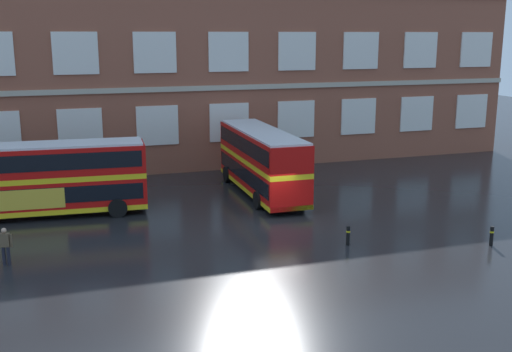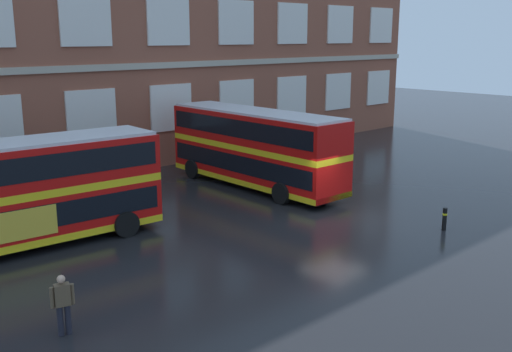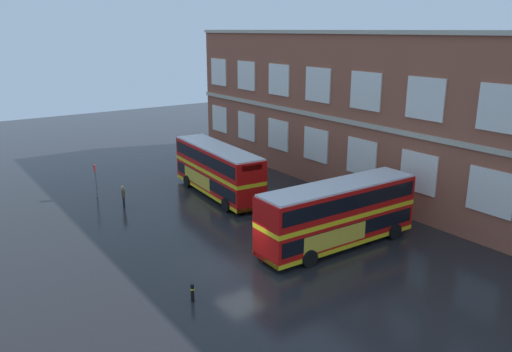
{
  "view_description": "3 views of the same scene",
  "coord_description": "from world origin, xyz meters",
  "px_view_note": "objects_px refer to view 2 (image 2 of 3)",
  "views": [
    {
      "loc": [
        -11.08,
        -29.51,
        9.88
      ],
      "look_at": [
        -0.43,
        2.69,
        2.08
      ],
      "focal_mm": 43.21,
      "sensor_mm": 36.0,
      "label": 1
    },
    {
      "loc": [
        -19.63,
        -15.95,
        7.79
      ],
      "look_at": [
        -1.97,
        2.97,
        1.69
      ],
      "focal_mm": 41.64,
      "sensor_mm": 36.0,
      "label": 2
    },
    {
      "loc": [
        22.08,
        -14.49,
        13.09
      ],
      "look_at": [
        -4.48,
        4.2,
        3.6
      ],
      "focal_mm": 35.28,
      "sensor_mm": 36.0,
      "label": 3
    }
  ],
  "objects_px": {
    "waiting_passenger": "(63,302)",
    "safety_bollard_west": "(445,219)",
    "double_decker_middle": "(255,147)",
    "double_decker_near": "(13,194)"
  },
  "relations": [
    {
      "from": "waiting_passenger",
      "to": "safety_bollard_west",
      "type": "bearing_deg",
      "value": -8.63
    },
    {
      "from": "waiting_passenger",
      "to": "safety_bollard_west",
      "type": "relative_size",
      "value": 1.79
    },
    {
      "from": "safety_bollard_west",
      "to": "double_decker_middle",
      "type": "bearing_deg",
      "value": 94.16
    },
    {
      "from": "double_decker_near",
      "to": "safety_bollard_west",
      "type": "xyz_separation_m",
      "value": [
        13.76,
        -9.75,
        -1.66
      ]
    },
    {
      "from": "waiting_passenger",
      "to": "safety_bollard_west",
      "type": "height_order",
      "value": "waiting_passenger"
    },
    {
      "from": "waiting_passenger",
      "to": "double_decker_near",
      "type": "bearing_deg",
      "value": 77.3
    },
    {
      "from": "double_decker_near",
      "to": "waiting_passenger",
      "type": "bearing_deg",
      "value": -102.7
    },
    {
      "from": "double_decker_near",
      "to": "double_decker_middle",
      "type": "bearing_deg",
      "value": 3.8
    },
    {
      "from": "double_decker_near",
      "to": "safety_bollard_west",
      "type": "bearing_deg",
      "value": -35.33
    },
    {
      "from": "double_decker_near",
      "to": "waiting_passenger",
      "type": "distance_m",
      "value": 7.69
    }
  ]
}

